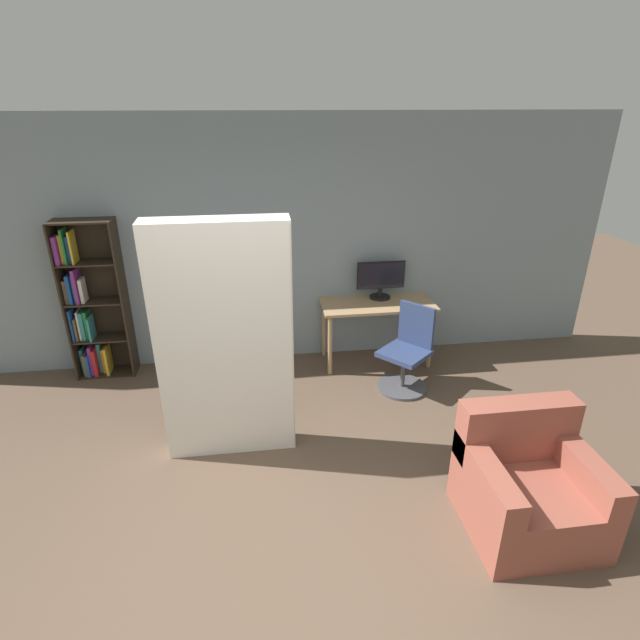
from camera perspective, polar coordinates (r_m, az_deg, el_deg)
The scene contains 8 objects.
ground_plane at distance 3.55m, azimuth -5.27°, elevation -28.06°, with size 16.00×16.00×0.00m, color brown.
wall_back at distance 5.51m, azimuth -7.56°, elevation 8.49°, with size 8.00×0.06×2.70m.
desk at distance 5.61m, azimuth 6.55°, elevation 0.98°, with size 1.25×0.57×0.73m.
monitor at distance 5.64m, azimuth 6.97°, elevation 4.76°, with size 0.55×0.24×0.43m.
office_chair at distance 5.25m, azimuth 9.89°, elevation -4.17°, with size 0.62×0.62×0.89m.
bookshelf at distance 5.81m, azimuth -24.68°, elevation 1.34°, with size 0.60×0.30×1.71m.
mattress_near at distance 4.01m, azimuth -10.70°, elevation -2.81°, with size 1.07×0.30×2.03m.
armchair at distance 3.95m, azimuth 22.58°, elevation -17.06°, with size 0.85×0.80×0.85m.
Camera 1 is at (-0.01, -2.20, 2.79)m, focal length 28.00 mm.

